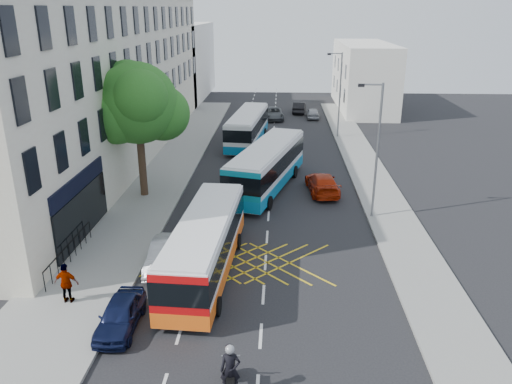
# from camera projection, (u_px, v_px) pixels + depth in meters

# --- Properties ---
(ground) EXTENTS (120.00, 120.00, 0.00)m
(ground) POSITION_uv_depth(u_px,v_px,m) (261.00, 336.00, 19.49)
(ground) COLOR black
(ground) RESTS_ON ground
(pavement_left) EXTENTS (5.00, 70.00, 0.15)m
(pavement_left) POSITION_uv_depth(u_px,v_px,m) (145.00, 195.00, 33.90)
(pavement_left) COLOR gray
(pavement_left) RESTS_ON ground
(pavement_right) EXTENTS (3.00, 70.00, 0.15)m
(pavement_right) POSITION_uv_depth(u_px,v_px,m) (382.00, 199.00, 33.18)
(pavement_right) COLOR gray
(pavement_right) RESTS_ON ground
(terrace_main) EXTENTS (8.30, 45.00, 13.50)m
(terrace_main) POSITION_uv_depth(u_px,v_px,m) (102.00, 77.00, 40.73)
(terrace_main) COLOR beige
(terrace_main) RESTS_ON ground
(terrace_far) EXTENTS (8.00, 20.00, 10.00)m
(terrace_far) POSITION_uv_depth(u_px,v_px,m) (177.00, 61.00, 69.91)
(terrace_far) COLOR silver
(terrace_far) RESTS_ON ground
(building_right) EXTENTS (6.00, 18.00, 8.00)m
(building_right) POSITION_uv_depth(u_px,v_px,m) (363.00, 76.00, 62.57)
(building_right) COLOR silver
(building_right) RESTS_ON ground
(street_tree) EXTENTS (6.30, 5.70, 8.80)m
(street_tree) POSITION_uv_depth(u_px,v_px,m) (137.00, 104.00, 31.72)
(street_tree) COLOR #382619
(street_tree) RESTS_ON pavement_left
(lamp_near) EXTENTS (1.45, 0.15, 8.00)m
(lamp_near) POSITION_uv_depth(u_px,v_px,m) (376.00, 145.00, 28.85)
(lamp_near) COLOR slate
(lamp_near) RESTS_ON pavement_right
(lamp_far) EXTENTS (1.45, 0.15, 8.00)m
(lamp_far) POSITION_uv_depth(u_px,v_px,m) (339.00, 91.00, 47.58)
(lamp_far) COLOR slate
(lamp_far) RESTS_ON pavement_right
(railings) EXTENTS (0.08, 5.60, 1.14)m
(railings) POSITION_uv_depth(u_px,v_px,m) (69.00, 252.00, 24.65)
(railings) COLOR black
(railings) RESTS_ON pavement_left
(bus_near) EXTENTS (2.95, 10.29, 2.86)m
(bus_near) POSITION_uv_depth(u_px,v_px,m) (205.00, 245.00, 23.57)
(bus_near) COLOR silver
(bus_near) RESTS_ON ground
(bus_mid) EXTENTS (5.43, 11.44, 3.14)m
(bus_mid) POSITION_uv_depth(u_px,v_px,m) (267.00, 167.00, 34.77)
(bus_mid) COLOR silver
(bus_mid) RESTS_ON ground
(bus_far) EXTENTS (3.52, 10.79, 2.98)m
(bus_far) POSITION_uv_depth(u_px,v_px,m) (248.00, 127.00, 46.51)
(bus_far) COLOR silver
(bus_far) RESTS_ON ground
(motorbike) EXTENTS (0.71, 2.26, 2.00)m
(motorbike) POSITION_uv_depth(u_px,v_px,m) (230.00, 372.00, 16.19)
(motorbike) COLOR black
(motorbike) RESTS_ON ground
(parked_car_blue) EXTENTS (1.46, 3.59, 1.22)m
(parked_car_blue) POSITION_uv_depth(u_px,v_px,m) (120.00, 315.00, 19.79)
(parked_car_blue) COLOR #0C1333
(parked_car_blue) RESTS_ON ground
(parked_car_silver) EXTENTS (1.41, 4.01, 1.32)m
(parked_car_silver) POSITION_uv_depth(u_px,v_px,m) (166.00, 255.00, 24.48)
(parked_car_silver) COLOR #B7B9BF
(parked_car_silver) RESTS_ON ground
(red_hatchback) EXTENTS (2.37, 4.87, 1.36)m
(red_hatchback) POSITION_uv_depth(u_px,v_px,m) (322.00, 183.00, 34.40)
(red_hatchback) COLOR #A92207
(red_hatchback) RESTS_ON ground
(distant_car_grey) EXTENTS (2.67, 4.95, 1.32)m
(distant_car_grey) POSITION_uv_depth(u_px,v_px,m) (273.00, 113.00, 57.22)
(distant_car_grey) COLOR #414549
(distant_car_grey) RESTS_ON ground
(distant_car_silver) EXTENTS (1.47, 3.56, 1.21)m
(distant_car_silver) POSITION_uv_depth(u_px,v_px,m) (313.00, 113.00, 57.69)
(distant_car_silver) COLOR #A3A5AB
(distant_car_silver) RESTS_ON ground
(distant_car_dark) EXTENTS (1.82, 4.19, 1.34)m
(distant_car_dark) POSITION_uv_depth(u_px,v_px,m) (299.00, 107.00, 60.68)
(distant_car_dark) COLOR black
(distant_car_dark) RESTS_ON ground
(pedestrian_far) EXTENTS (1.08, 0.49, 1.81)m
(pedestrian_far) POSITION_uv_depth(u_px,v_px,m) (67.00, 283.00, 21.19)
(pedestrian_far) COLOR gray
(pedestrian_far) RESTS_ON pavement_left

